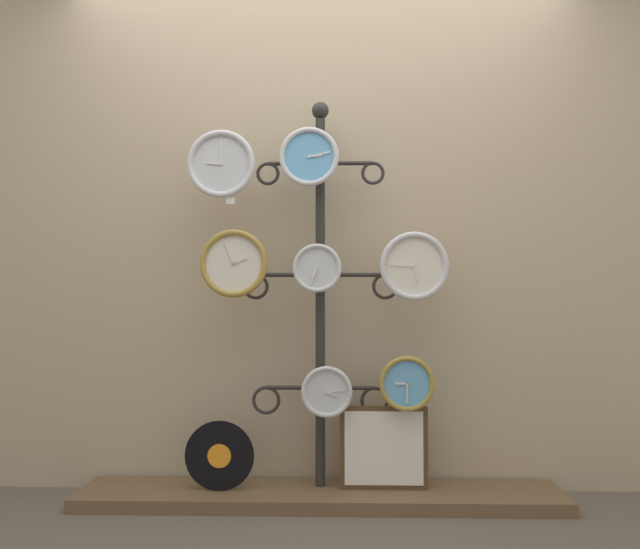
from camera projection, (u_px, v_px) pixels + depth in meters
ground_plane at (318, 532)px, 2.49m from camera, size 12.00×12.00×0.00m
shop_wall at (321, 204)px, 3.10m from camera, size 4.40×0.04×2.80m
low_shelf at (320, 496)px, 2.84m from camera, size 2.20×0.36×0.06m
display_stand at (320, 358)px, 2.92m from camera, size 0.73×0.41×1.86m
clock_top_left at (221, 164)px, 2.87m from camera, size 0.32×0.04×0.32m
clock_top_center at (309, 157)px, 2.86m from camera, size 0.28×0.04×0.28m
clock_middle_left at (234, 263)px, 2.84m from camera, size 0.31×0.04×0.31m
clock_middle_center at (317, 268)px, 2.86m from camera, size 0.23×0.04×0.23m
clock_middle_right at (414, 266)px, 2.84m from camera, size 0.32×0.04×0.32m
clock_bottom_center at (327, 392)px, 2.81m from camera, size 0.23×0.04×0.23m
clock_bottom_right at (407, 384)px, 2.80m from camera, size 0.25×0.04×0.25m
vinyl_record at (219, 456)px, 2.82m from camera, size 0.32×0.01×0.32m
picture_frame at (384, 448)px, 2.85m from camera, size 0.40×0.02×0.38m
price_tag_upper at (230, 201)px, 2.86m from camera, size 0.04×0.00×0.03m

